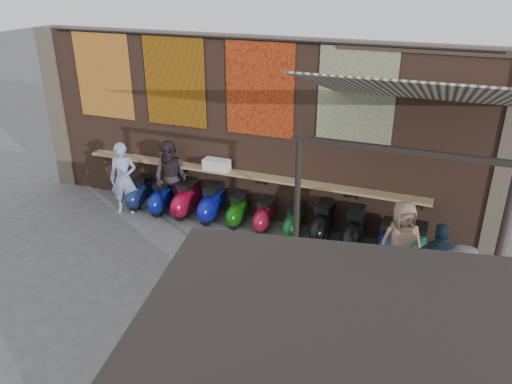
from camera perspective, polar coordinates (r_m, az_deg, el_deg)
ground at (r=9.70m, az=-6.70°, el=-8.92°), size 70.00×70.00×0.00m
brick_wall at (r=11.07m, az=-0.66°, el=7.01°), size 10.00×0.40×4.00m
pier_left at (r=13.83m, az=-21.30°, el=8.88°), size 0.50×0.50×4.00m
pier_right at (r=10.39m, az=26.99°, el=3.12°), size 0.50×0.50×4.00m
eating_counter at (r=11.05m, az=-1.36°, el=2.02°), size 8.00×0.32×0.05m
shelf_box at (r=11.23m, az=-4.52°, el=3.12°), size 0.59×0.28×0.25m
tapestry_redgold at (r=12.43m, az=-17.04°, el=12.65°), size 1.50×0.02×2.00m
tapestry_sun at (r=11.37m, az=-9.27°, el=12.37°), size 1.50×0.02×2.00m
tapestry_orange at (r=10.51m, az=0.40°, el=11.71°), size 1.50×0.02×2.00m
tapestry_multi at (r=9.98m, az=11.35°, el=10.57°), size 1.50×0.02×2.00m
hang_rail at (r=10.44m, az=-1.21°, el=17.09°), size 9.50×0.06×0.06m
scooter_stool_0 at (r=12.24m, az=-13.04°, el=-0.06°), size 0.35×0.78×0.74m
scooter_stool_1 at (r=11.86m, az=-10.59°, el=-0.56°), size 0.37×0.82×0.78m
scooter_stool_2 at (r=11.61m, az=-7.97°, el=-0.81°), size 0.39×0.86×0.82m
scooter_stool_3 at (r=11.33m, az=-5.01°, el=-1.30°), size 0.39×0.87×0.82m
scooter_stool_4 at (r=11.12m, az=-2.01°, el=-2.04°), size 0.34×0.76×0.72m
scooter_stool_5 at (r=10.92m, az=1.01°, el=-2.60°), size 0.33×0.74×0.70m
scooter_stool_6 at (r=10.68m, az=4.43°, el=-3.28°), size 0.34×0.76×0.72m
scooter_stool_7 at (r=10.54m, az=7.62°, el=-3.47°), size 0.40×0.88×0.83m
scooter_stool_8 at (r=10.36m, az=11.16°, el=-4.23°), size 0.40×0.88×0.84m
scooter_stool_9 at (r=10.39m, az=14.64°, el=-5.05°), size 0.32×0.71×0.67m
scooter_stool_10 at (r=10.36m, az=18.11°, el=-5.54°), size 0.33×0.72×0.69m
diner_left at (r=11.90m, az=-14.90°, el=1.50°), size 0.72×0.59×1.69m
diner_right at (r=11.59m, az=-9.69°, el=1.54°), size 0.89×0.72×1.75m
shopper_navy at (r=8.89m, az=20.01°, el=-7.91°), size 0.95×0.51×1.54m
shopper_grey at (r=8.33m, az=22.08°, el=-10.50°), size 1.05×0.66×1.56m
shopper_tan at (r=9.29m, az=16.22°, el=-5.64°), size 0.93×0.80×1.61m
stall_roof at (r=3.80m, az=9.55°, el=-14.77°), size 3.31×2.77×0.12m
stall_sign at (r=5.12m, az=9.33°, el=-15.04°), size 1.19×0.26×0.50m
awning_canvas at (r=8.19m, az=17.87°, el=10.90°), size 3.20×3.28×0.97m
awning_ledger at (r=9.68m, az=19.05°, el=15.09°), size 3.30×0.08×0.12m
awning_header at (r=6.87m, az=16.25°, el=4.57°), size 3.00×0.08×0.08m
awning_post_left at (r=7.72m, az=4.58°, el=-4.73°), size 0.09×0.09×3.10m
awning_post_right at (r=7.54m, az=25.55°, el=-8.08°), size 0.09×0.09×3.10m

